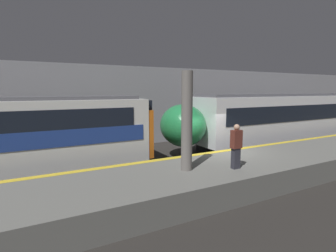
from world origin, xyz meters
TOP-DOWN VIEW (x-y plane):
  - ground_plane at (0.00, 0.00)m, footprint 120.00×120.00m
  - platform at (0.00, -1.77)m, footprint 40.00×3.55m
  - station_rear_barrier at (0.00, 7.19)m, footprint 50.00×0.15m
  - support_pillar_near at (-3.02, -1.79)m, footprint 0.39×0.39m
  - train_modern at (7.90, 2.63)m, footprint 18.48×3.00m
  - person_waiting at (-1.37, -2.50)m, footprint 0.38×0.24m

SIDE VIEW (x-z plane):
  - ground_plane at x=0.00m, z-range 0.00..0.00m
  - platform at x=0.00m, z-range 0.00..0.91m
  - person_waiting at x=-1.37m, z-range 0.94..2.56m
  - train_modern at x=7.90m, z-range 0.04..3.52m
  - support_pillar_near at x=-3.02m, z-range 0.90..4.38m
  - station_rear_barrier at x=0.00m, z-range 0.00..5.30m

